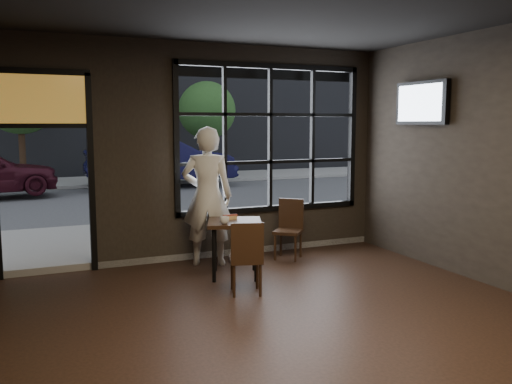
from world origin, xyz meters
name	(u,v)px	position (x,y,z in m)	size (l,w,h in m)	color
floor	(311,347)	(0.00, 0.00, -0.01)	(6.00, 7.00, 0.02)	black
window_frame	(270,138)	(1.20, 3.50, 1.80)	(3.06, 0.12, 2.28)	black
stained_transom	(40,99)	(-2.10, 3.50, 2.35)	(1.20, 0.06, 0.70)	orange
street_asphalt	(75,165)	(0.00, 24.00, -0.02)	(60.00, 41.00, 0.04)	#545456
building_across	(70,4)	(0.00, 23.00, 7.50)	(28.00, 12.00, 15.00)	#5B5956
cafe_table	(235,248)	(0.19, 2.42, 0.38)	(0.70, 0.70, 0.75)	black
chair_near	(246,257)	(0.05, 1.69, 0.44)	(0.38, 0.38, 0.89)	black
chair_window	(288,230)	(1.26, 2.98, 0.45)	(0.39, 0.39, 0.89)	black
man	(207,196)	(0.05, 3.16, 0.99)	(0.73, 0.48, 1.99)	silver
hotdog	(230,217)	(0.17, 2.54, 0.78)	(0.20, 0.08, 0.06)	tan
cup	(224,220)	(-0.02, 2.26, 0.80)	(0.12, 0.12, 0.10)	silver
tv	(422,103)	(2.93, 2.08, 2.32)	(0.12, 1.05, 0.61)	black
navy_car	(161,160)	(1.70, 12.84, 0.87)	(1.63, 4.68, 1.54)	black
tree_left	(19,97)	(-2.35, 14.67, 2.87)	(2.39, 2.39, 4.07)	#332114
tree_right	(207,111)	(3.84, 14.62, 2.49)	(2.07, 2.07, 3.54)	#332114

